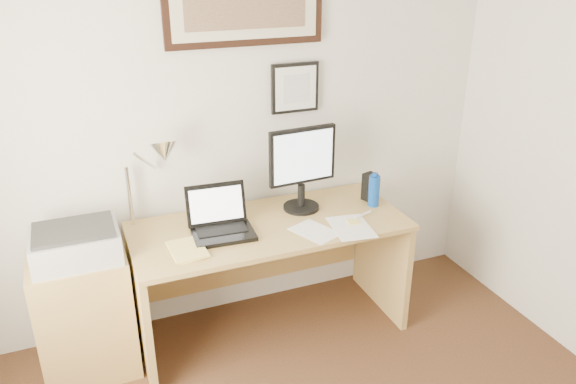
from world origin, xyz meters
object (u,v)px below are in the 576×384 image
water_bottle (374,191)px  laptop (221,223)px  side_cabinet (86,315)px  lcd_monitor (302,165)px  printer (76,244)px  book (171,253)px  desk (265,252)px

water_bottle → laptop: (-0.98, 0.01, -0.04)m
side_cabinet → lcd_monitor: lcd_monitor is taller
lcd_monitor → printer: size_ratio=1.18×
laptop → lcd_monitor: bearing=11.5°
book → desk: 0.69m
laptop → lcd_monitor: 0.60m
side_cabinet → laptop: laptop is taller
laptop → lcd_monitor: lcd_monitor is taller
water_bottle → printer: bearing=178.8°
lcd_monitor → book: bearing=-163.3°
water_bottle → printer: size_ratio=0.45×
book → laptop: size_ratio=0.69×
side_cabinet → water_bottle: (1.76, -0.05, 0.48)m
desk → water_bottle: bearing=-7.3°
water_bottle → book: bearing=-173.8°
lcd_monitor → printer: (-1.31, -0.08, -0.22)m
water_bottle → lcd_monitor: lcd_monitor is taller
side_cabinet → water_bottle: bearing=-1.7°
side_cabinet → laptop: bearing=-3.4°
book → desk: bearing=20.7°
book → side_cabinet: bearing=157.5°
side_cabinet → laptop: size_ratio=2.06×
water_bottle → printer: (-1.75, 0.04, -0.03)m
book → laptop: laptop is taller
water_bottle → lcd_monitor: size_ratio=0.38×
laptop → printer: bearing=177.7°
water_bottle → desk: 0.77m
water_bottle → desk: water_bottle is taller
lcd_monitor → printer: bearing=-176.5°
water_bottle → desk: bearing=172.7°
side_cabinet → book: size_ratio=2.98×
book → lcd_monitor: 0.94m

